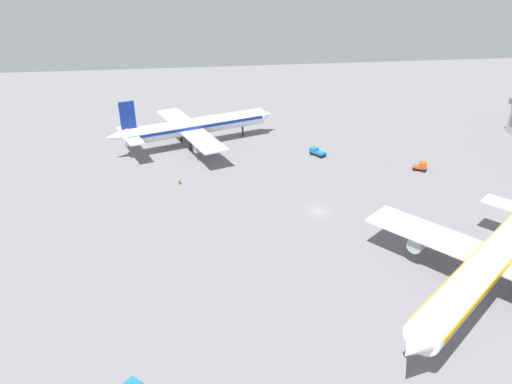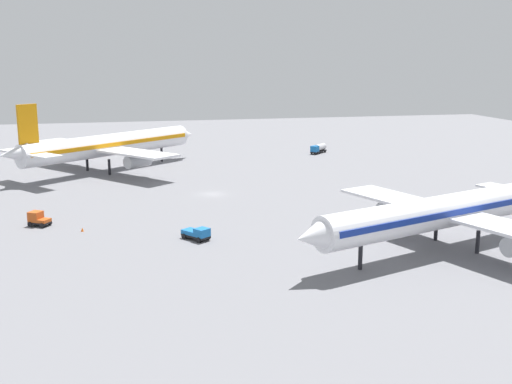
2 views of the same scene
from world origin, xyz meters
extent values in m
plane|color=slate|center=(0.00, 0.00, 0.00)|extent=(288.00, 288.00, 0.00)
cylinder|color=white|center=(42.93, 25.04, 5.50)|extent=(18.44, 40.73, 4.58)
cone|color=white|center=(50.46, 4.16, 5.50)|extent=(5.65, 5.79, 4.35)
cone|color=white|center=(35.40, 45.92, 6.18)|extent=(5.39, 6.63, 3.67)
cube|color=navy|center=(42.93, 25.04, 5.84)|extent=(17.96, 39.20, 0.82)
cube|color=white|center=(42.23, 27.00, 5.04)|extent=(39.48, 19.69, 0.41)
cylinder|color=#A5A8AD|center=(52.65, 30.76, 3.44)|extent=(4.21, 5.95, 2.52)
cylinder|color=#A5A8AD|center=(31.81, 23.24, 3.44)|extent=(4.21, 5.95, 2.52)
cube|color=white|center=(36.57, 42.67, 5.96)|extent=(16.15, 8.88, 0.33)
cube|color=navy|center=(36.57, 42.67, 11.45)|extent=(1.82, 3.93, 7.33)
cylinder|color=black|center=(47.88, 11.33, 1.60)|extent=(0.55, 0.55, 3.21)
cylinder|color=black|center=(45.25, 29.42, 1.60)|extent=(0.55, 0.55, 3.21)
cylinder|color=black|center=(38.36, 26.93, 1.60)|extent=(0.55, 0.55, 3.21)
cylinder|color=white|center=(-30.80, -19.34, 6.09)|extent=(32.82, 39.21, 5.08)
cone|color=white|center=(-46.18, -0.14, 6.09)|extent=(6.94, 6.98, 4.82)
cube|color=orange|center=(-30.80, -19.34, 6.47)|extent=(31.74, 37.83, 0.91)
cube|color=white|center=(-29.36, -21.14, 5.59)|extent=(38.85, 33.18, 0.46)
cylinder|color=#A5A8AD|center=(-19.77, -13.47, 3.81)|extent=(5.93, 6.43, 2.79)
cylinder|color=black|center=(-40.90, -6.73, 1.78)|extent=(0.61, 0.61, 3.55)
cylinder|color=black|center=(-25.32, -19.69, 1.78)|extent=(0.61, 0.61, 3.55)
cube|color=#3F596B|center=(-43.48, 34.59, 1.82)|extent=(1.19, 1.18, 0.90)
cube|color=black|center=(30.12, -7.21, 0.55)|extent=(4.66, 4.15, 0.30)
cube|color=#1966B2|center=(31.16, -6.43, 1.30)|extent=(2.58, 2.60, 1.20)
cube|color=#3F596B|center=(31.81, -5.95, 1.54)|extent=(1.02, 1.33, 0.67)
cube|color=#1966B2|center=(29.40, -7.75, 1.00)|extent=(3.22, 3.08, 0.60)
cylinder|color=black|center=(30.79, -5.53, 0.40)|extent=(0.82, 0.72, 0.80)
cylinder|color=black|center=(31.92, -7.05, 0.40)|extent=(0.82, 0.72, 0.80)
cylinder|color=black|center=(28.32, -7.37, 0.40)|extent=(0.82, 0.72, 0.80)
cylinder|color=black|center=(29.45, -8.89, 0.40)|extent=(0.82, 0.72, 0.80)
cube|color=black|center=(17.22, -30.40, 0.55)|extent=(3.30, 3.72, 0.30)
cube|color=#BF4C19|center=(16.85, -31.00, 1.50)|extent=(2.56, 2.53, 1.60)
cube|color=#3F596B|center=(16.42, -31.68, 1.82)|extent=(1.40, 0.91, 0.90)
cube|color=#BF4C19|center=(17.69, -29.64, 0.95)|extent=(2.35, 2.19, 0.50)
cylinder|color=black|center=(17.43, -31.86, 0.40)|extent=(0.68, 0.84, 0.80)
cylinder|color=black|center=(15.82, -30.85, 0.40)|extent=(0.68, 0.84, 0.80)
cylinder|color=black|center=(18.61, -29.95, 0.40)|extent=(0.68, 0.84, 0.80)
cylinder|color=black|center=(17.00, -28.95, 0.40)|extent=(0.68, 0.84, 0.80)
cylinder|color=#1E2338|center=(17.08, 29.84, 0.42)|extent=(0.39, 0.39, 0.85)
cylinder|color=yellow|center=(17.08, 29.84, 1.15)|extent=(0.46, 0.46, 0.60)
sphere|color=tan|center=(17.08, 29.84, 1.56)|extent=(0.22, 0.22, 0.22)
cylinder|color=yellow|center=(17.14, 29.61, 1.15)|extent=(0.10, 0.10, 0.54)
cylinder|color=yellow|center=(17.02, 30.07, 1.15)|extent=(0.10, 0.10, 0.54)
cone|color=#EA590C|center=(22.03, -23.69, 0.30)|extent=(0.44, 0.44, 0.60)
camera|label=1|loc=(-88.54, 25.67, 50.54)|focal=34.02mm
camera|label=2|loc=(118.51, -18.13, 26.38)|focal=44.03mm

